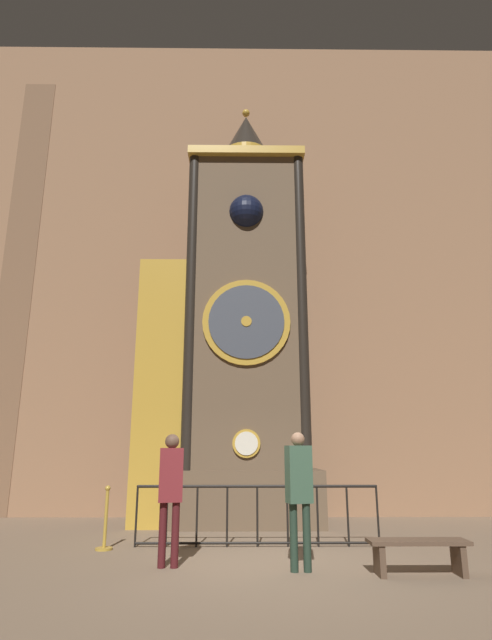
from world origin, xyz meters
TOP-DOWN VIEW (x-y plane):
  - ground_plane at (0.00, 0.00)m, footprint 28.00×28.00m
  - cathedral_back_wall at (-0.09, 5.31)m, footprint 24.00×0.32m
  - clock_tower at (-0.69, 3.75)m, footprint 4.14×1.85m
  - railing_fence at (-0.20, 1.35)m, footprint 4.19×0.05m
  - visitor_near at (-1.50, -0.18)m, footprint 0.37×0.27m
  - visitor_far at (0.33, -0.45)m, footprint 0.38×0.30m
  - stanchion_post at (-2.73, 1.11)m, footprint 0.28×0.28m
  - visitor_bench at (1.87, -0.66)m, footprint 1.32×0.40m

SIDE VIEW (x-z plane):
  - ground_plane at x=0.00m, z-range 0.00..0.00m
  - visitor_bench at x=1.87m, z-range 0.09..0.53m
  - stanchion_post at x=-2.73m, z-range -0.18..0.83m
  - railing_fence at x=-0.20m, z-range 0.05..1.06m
  - visitor_near at x=-1.50m, z-range 0.19..2.01m
  - visitor_far at x=0.33m, z-range 0.18..2.02m
  - clock_tower at x=-0.69m, z-range -0.88..9.58m
  - cathedral_back_wall at x=-0.09m, z-range -0.01..13.73m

